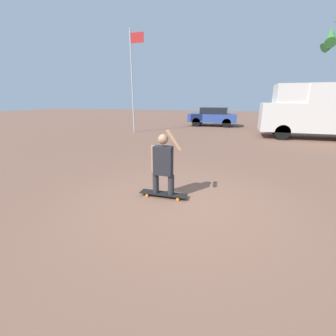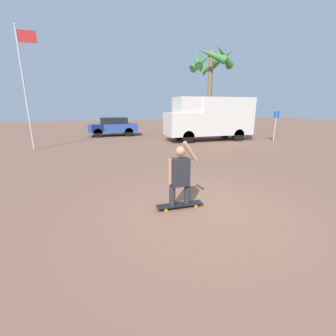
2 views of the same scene
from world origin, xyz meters
The scene contains 8 objects.
ground_plane centered at (0.00, 0.00, 0.00)m, with size 80.00×80.00×0.00m, color brown.
skateboard centered at (-0.50, 0.26, 0.07)m, with size 1.09×0.25×0.09m.
person_skateboarder centered at (-0.50, 0.26, 0.83)m, with size 0.69×0.22×1.46m.
camper_van centered at (5.36, 10.21, 1.60)m, with size 6.05×2.05×2.92m.
parked_car_blue centered at (-1.01, 14.89, 0.79)m, with size 3.83×1.84×1.49m.
palm_tree_near_van centered at (7.92, 15.51, 6.09)m, with size 3.91×4.14×7.43m.
flagpole centered at (-5.60, 9.71, 3.54)m, with size 0.93×0.12×6.21m.
street_sign centered at (9.21, 8.27, 1.32)m, with size 0.44×0.06×2.02m.
Camera 2 is at (-2.16, -4.24, 2.24)m, focal length 24.00 mm.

